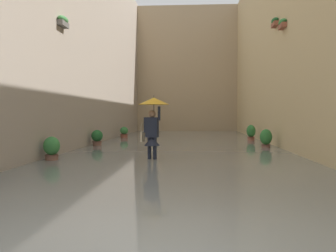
# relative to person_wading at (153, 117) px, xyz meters

# --- Properties ---
(ground_plane) EXTENTS (67.97, 67.97, 0.00)m
(ground_plane) POSITION_rel_person_wading_xyz_m (-0.73, -5.89, -1.48)
(ground_plane) COLOR #605B56
(flood_water) EXTENTS (9.09, 33.19, 0.15)m
(flood_water) POSITION_rel_person_wading_xyz_m (-0.73, -5.89, -1.41)
(flood_water) COLOR slate
(flood_water) RESTS_ON ground_plane
(building_facade_left) EXTENTS (2.04, 31.19, 10.54)m
(building_facade_left) POSITION_rel_person_wading_xyz_m (-5.77, -5.89, 3.79)
(building_facade_left) COLOR tan
(building_facade_left) RESTS_ON ground_plane
(building_facade_right) EXTENTS (2.04, 31.19, 10.74)m
(building_facade_right) POSITION_rel_person_wading_xyz_m (4.32, -5.89, 3.88)
(building_facade_right) COLOR #A89989
(building_facade_right) RESTS_ON ground_plane
(building_facade_far) EXTENTS (11.89, 1.80, 10.58)m
(building_facade_far) POSITION_rel_person_wading_xyz_m (-0.73, -20.39, 3.81)
(building_facade_far) COLOR tan
(building_facade_far) RESTS_ON ground_plane
(person_wading) EXTENTS (0.98, 0.98, 2.16)m
(person_wading) POSITION_rel_person_wading_xyz_m (0.00, 0.00, 0.00)
(person_wading) COLOR black
(person_wading) RESTS_ON ground_plane
(potted_plant_mid_left) EXTENTS (0.51, 0.51, 0.93)m
(potted_plant_mid_left) POSITION_rel_person_wading_xyz_m (-4.34, -4.42, -0.97)
(potted_plant_mid_left) COLOR brown
(potted_plant_mid_left) RESTS_ON ground_plane
(potted_plant_near_right) EXTENTS (0.48, 0.48, 0.80)m
(potted_plant_near_right) POSITION_rel_person_wading_xyz_m (2.87, -10.47, -1.07)
(potted_plant_near_right) COLOR brown
(potted_plant_near_right) RESTS_ON ground_plane
(potted_plant_mid_right) EXTENTS (0.50, 0.50, 0.88)m
(potted_plant_mid_right) POSITION_rel_person_wading_xyz_m (3.09, 0.42, -1.00)
(potted_plant_mid_right) COLOR brown
(potted_plant_mid_right) RESTS_ON ground_plane
(potted_plant_far_right) EXTENTS (0.51, 0.51, 0.85)m
(potted_plant_far_right) POSITION_rel_person_wading_xyz_m (3.05, -4.87, -1.01)
(potted_plant_far_right) COLOR brown
(potted_plant_far_right) RESTS_ON ground_plane
(potted_plant_near_left) EXTENTS (0.48, 0.48, 0.99)m
(potted_plant_near_left) POSITION_rel_person_wading_xyz_m (-4.37, -8.66, -0.95)
(potted_plant_near_left) COLOR brown
(potted_plant_near_left) RESTS_ON ground_plane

